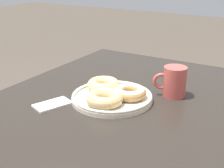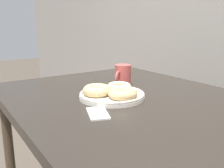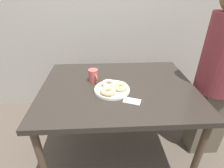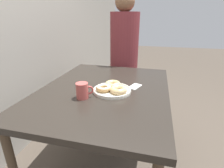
{
  "view_description": "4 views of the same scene",
  "coord_description": "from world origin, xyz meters",
  "px_view_note": "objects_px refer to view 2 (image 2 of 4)",
  "views": [
    {
      "loc": [
        0.78,
        0.65,
        1.19
      ],
      "look_at": [
        -0.05,
        0.16,
        0.82
      ],
      "focal_mm": 50.0,
      "sensor_mm": 36.0,
      "label": 1
    },
    {
      "loc": [
        0.78,
        -0.41,
        1.06
      ],
      "look_at": [
        -0.05,
        0.16,
        0.82
      ],
      "focal_mm": 40.0,
      "sensor_mm": 36.0,
      "label": 2
    },
    {
      "loc": [
        -0.11,
        -0.99,
        1.47
      ],
      "look_at": [
        -0.05,
        0.16,
        0.82
      ],
      "focal_mm": 28.0,
      "sensor_mm": 36.0,
      "label": 3
    },
    {
      "loc": [
        -1.17,
        -0.13,
        1.27
      ],
      "look_at": [
        -0.05,
        0.16,
        0.82
      ],
      "focal_mm": 28.0,
      "sensor_mm": 36.0,
      "label": 4
    }
  ],
  "objects_px": {
    "dining_table": "(133,114)",
    "coffee_mug": "(123,75)",
    "napkin": "(98,113)",
    "donut_plate": "(112,92)"
  },
  "relations": [
    {
      "from": "dining_table",
      "to": "coffee_mug",
      "type": "height_order",
      "value": "coffee_mug"
    },
    {
      "from": "dining_table",
      "to": "donut_plate",
      "type": "distance_m",
      "value": 0.13
    },
    {
      "from": "dining_table",
      "to": "coffee_mug",
      "type": "relative_size",
      "value": 11.12
    },
    {
      "from": "dining_table",
      "to": "napkin",
      "type": "relative_size",
      "value": 9.13
    },
    {
      "from": "coffee_mug",
      "to": "napkin",
      "type": "xyz_separation_m",
      "value": [
        0.28,
        -0.31,
        -0.05
      ]
    },
    {
      "from": "donut_plate",
      "to": "coffee_mug",
      "type": "bearing_deg",
      "value": 132.38
    },
    {
      "from": "dining_table",
      "to": "donut_plate",
      "type": "bearing_deg",
      "value": -125.46
    },
    {
      "from": "donut_plate",
      "to": "napkin",
      "type": "distance_m",
      "value": 0.2
    },
    {
      "from": "donut_plate",
      "to": "coffee_mug",
      "type": "distance_m",
      "value": 0.22
    },
    {
      "from": "donut_plate",
      "to": "coffee_mug",
      "type": "relative_size",
      "value": 2.48
    }
  ]
}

